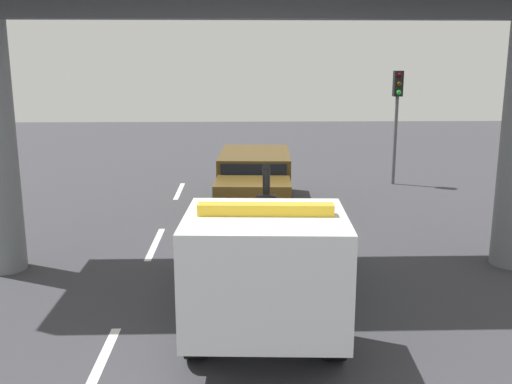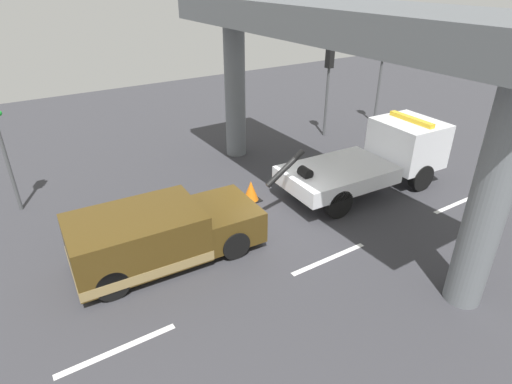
{
  "view_description": "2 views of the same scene",
  "coord_description": "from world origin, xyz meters",
  "px_view_note": "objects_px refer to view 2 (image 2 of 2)",
  "views": [
    {
      "loc": [
        13.82,
        -0.48,
        4.42
      ],
      "look_at": [
        0.7,
        -0.09,
        1.46
      ],
      "focal_mm": 40.63,
      "sensor_mm": 36.0,
      "label": 1
    },
    {
      "loc": [
        -6.94,
        -9.58,
        7.26
      ],
      "look_at": [
        -1.22,
        -0.63,
        1.63
      ],
      "focal_mm": 29.55,
      "sensor_mm": 36.0,
      "label": 2
    }
  ],
  "objects_px": {
    "tow_truck_white": "(379,156)",
    "towed_van_green": "(158,236)",
    "traffic_light_far": "(329,73)",
    "traffic_cone_orange": "(251,191)",
    "traffic_light_mid": "(382,64)"
  },
  "relations": [
    {
      "from": "tow_truck_white",
      "to": "traffic_cone_orange",
      "type": "xyz_separation_m",
      "value": [
        -4.55,
        1.57,
        -0.85
      ]
    },
    {
      "from": "traffic_cone_orange",
      "to": "traffic_light_mid",
      "type": "bearing_deg",
      "value": 20.07
    },
    {
      "from": "tow_truck_white",
      "to": "towed_van_green",
      "type": "xyz_separation_m",
      "value": [
        -8.51,
        0.04,
        -0.42
      ]
    },
    {
      "from": "traffic_light_mid",
      "to": "traffic_cone_orange",
      "type": "distance_m",
      "value": 11.05
    },
    {
      "from": "traffic_cone_orange",
      "to": "traffic_light_far",
      "type": "bearing_deg",
      "value": 29.26
    },
    {
      "from": "towed_van_green",
      "to": "traffic_light_far",
      "type": "relative_size",
      "value": 1.27
    },
    {
      "from": "traffic_light_far",
      "to": "traffic_cone_orange",
      "type": "xyz_separation_m",
      "value": [
        -6.56,
        -3.68,
        -2.68
      ]
    },
    {
      "from": "tow_truck_white",
      "to": "towed_van_green",
      "type": "bearing_deg",
      "value": 179.73
    },
    {
      "from": "traffic_light_mid",
      "to": "traffic_light_far",
      "type": "bearing_deg",
      "value": 180.0
    },
    {
      "from": "towed_van_green",
      "to": "traffic_cone_orange",
      "type": "distance_m",
      "value": 4.27
    },
    {
      "from": "traffic_light_mid",
      "to": "traffic_cone_orange",
      "type": "height_order",
      "value": "traffic_light_mid"
    },
    {
      "from": "traffic_light_far",
      "to": "traffic_light_mid",
      "type": "relative_size",
      "value": 0.99
    },
    {
      "from": "towed_van_green",
      "to": "traffic_cone_orange",
      "type": "xyz_separation_m",
      "value": [
        3.96,
        1.53,
        -0.43
      ]
    },
    {
      "from": "traffic_cone_orange",
      "to": "towed_van_green",
      "type": "bearing_deg",
      "value": -158.82
    },
    {
      "from": "towed_van_green",
      "to": "tow_truck_white",
      "type": "bearing_deg",
      "value": -0.27
    }
  ]
}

